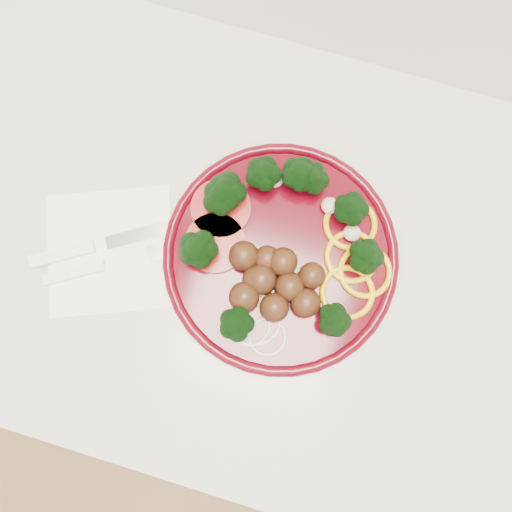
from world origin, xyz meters
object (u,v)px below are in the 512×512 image
(napkin, at_px, (111,251))
(knife, at_px, (90,247))
(plate, at_px, (281,251))
(fork, at_px, (92,268))

(napkin, xyz_separation_m, knife, (-0.03, -0.00, 0.01))
(plate, bearing_deg, fork, -158.31)
(knife, xyz_separation_m, fork, (0.01, -0.03, -0.00))
(plate, xyz_separation_m, fork, (-0.23, -0.09, -0.01))
(napkin, distance_m, knife, 0.03)
(plate, xyz_separation_m, napkin, (-0.21, -0.06, -0.02))
(plate, height_order, knife, plate)
(napkin, distance_m, fork, 0.03)
(knife, bearing_deg, fork, -97.00)
(knife, relative_size, fork, 1.13)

